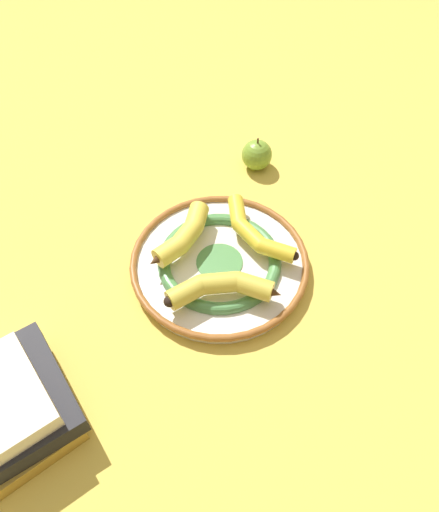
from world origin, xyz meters
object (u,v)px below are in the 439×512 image
Objects in this scene: banana_c at (222,287)px; book_stack at (11,404)px; banana_a at (183,236)px; decorative_bowl at (220,263)px; apple at (257,155)px; banana_b at (253,231)px.

banana_c is 0.38m from book_stack.
banana_a is 0.90× the size of banana_c.
apple is (0.00, -0.30, 0.02)m from decorative_bowl.
apple is at bearing -0.96° from banana_a.
book_stack is (0.25, 0.29, -0.01)m from banana_c.
decorative_bowl is 2.04× the size of banana_b.
banana_c is at bearing 94.25° from apple.
banana_a is 0.41m from book_stack.
banana_a is at bearing -119.54° from banana_b.
banana_c is 0.77× the size of book_stack.
apple is at bearing -89.81° from decorative_bowl.
apple is at bearing 138.87° from banana_b.
banana_a is 0.13m from banana_b.
banana_c is at bearing -117.78° from banana_a.
apple reaches higher than banana_c.
book_stack reaches higher than banana_b.
banana_c is (0.02, 0.14, 0.00)m from banana_b.
banana_a is at bearing -63.79° from banana_c.
decorative_bowl is 1.32× the size of book_stack.
banana_a is 0.30m from apple.
apple reaches higher than banana_b.
decorative_bowl is 1.73× the size of banana_c.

